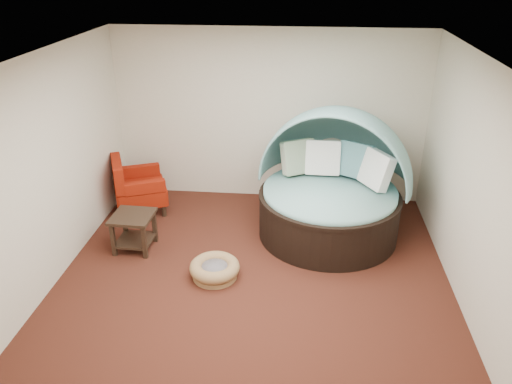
# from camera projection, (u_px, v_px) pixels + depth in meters

# --- Properties ---
(floor) EXTENTS (5.00, 5.00, 0.00)m
(floor) POSITION_uv_depth(u_px,v_px,m) (253.00, 279.00, 6.41)
(floor) COLOR #441B13
(floor) RESTS_ON ground
(wall_back) EXTENTS (5.00, 0.00, 5.00)m
(wall_back) POSITION_uv_depth(u_px,v_px,m) (269.00, 117.00, 8.05)
(wall_back) COLOR beige
(wall_back) RESTS_ON floor
(wall_front) EXTENTS (5.00, 0.00, 5.00)m
(wall_front) POSITION_uv_depth(u_px,v_px,m) (217.00, 324.00, 3.57)
(wall_front) COLOR beige
(wall_front) RESTS_ON floor
(wall_left) EXTENTS (0.00, 5.00, 5.00)m
(wall_left) POSITION_uv_depth(u_px,v_px,m) (48.00, 172.00, 6.03)
(wall_left) COLOR beige
(wall_left) RESTS_ON floor
(wall_right) EXTENTS (0.00, 5.00, 5.00)m
(wall_right) POSITION_uv_depth(u_px,v_px,m) (475.00, 190.00, 5.58)
(wall_right) COLOR beige
(wall_right) RESTS_ON floor
(ceiling) EXTENTS (5.00, 5.00, 0.00)m
(ceiling) POSITION_uv_depth(u_px,v_px,m) (253.00, 58.00, 5.20)
(ceiling) COLOR white
(ceiling) RESTS_ON wall_back
(canopy_daybed) EXTENTS (2.55, 2.50, 1.87)m
(canopy_daybed) POSITION_uv_depth(u_px,v_px,m) (332.00, 178.00, 7.17)
(canopy_daybed) COLOR black
(canopy_daybed) RESTS_ON floor
(pet_basket) EXTENTS (0.82, 0.82, 0.23)m
(pet_basket) POSITION_uv_depth(u_px,v_px,m) (215.00, 269.00, 6.42)
(pet_basket) COLOR brown
(pet_basket) RESTS_ON floor
(red_armchair) EXTENTS (1.03, 1.03, 0.92)m
(red_armchair) POSITION_uv_depth(u_px,v_px,m) (136.00, 187.00, 7.94)
(red_armchair) COLOR black
(red_armchair) RESTS_ON floor
(side_table) EXTENTS (0.57, 0.57, 0.53)m
(side_table) POSITION_uv_depth(u_px,v_px,m) (134.00, 227.00, 6.95)
(side_table) COLOR black
(side_table) RESTS_ON floor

